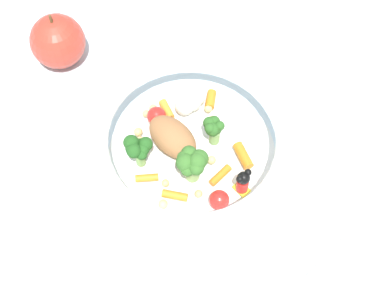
{
  "coord_description": "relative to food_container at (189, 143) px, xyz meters",
  "views": [
    {
      "loc": [
        -0.1,
        -0.34,
        0.64
      ],
      "look_at": [
        0.02,
        -0.01,
        0.03
      ],
      "focal_mm": 52.91,
      "sensor_mm": 36.0,
      "label": 1
    }
  ],
  "objects": [
    {
      "name": "ground_plane",
      "position": [
        -0.02,
        0.0,
        -0.03
      ],
      "size": [
        2.4,
        2.4,
        0.0
      ],
      "primitive_type": "plane",
      "color": "silver"
    },
    {
      "name": "food_container",
      "position": [
        0.0,
        0.0,
        0.0
      ],
      "size": [
        0.23,
        0.23,
        0.06
      ],
      "color": "white",
      "rests_on": "ground_plane"
    },
    {
      "name": "loose_apple",
      "position": [
        -0.12,
        0.21,
        0.01
      ],
      "size": [
        0.08,
        0.08,
        0.09
      ],
      "color": "#BC3828",
      "rests_on": "ground_plane"
    }
  ]
}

